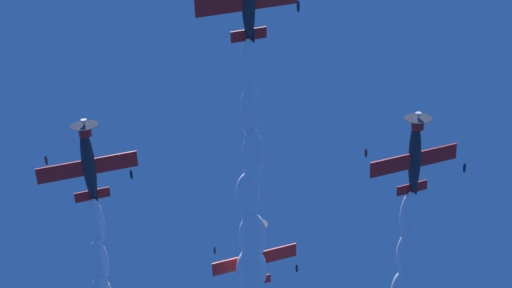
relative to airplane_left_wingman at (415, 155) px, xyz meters
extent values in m
cube|color=red|center=(-17.81, -11.49, 1.24)|extent=(8.85, 3.08, 3.81)
ellipsoid|color=#232328|center=(-13.68, -12.37, -0.50)|extent=(0.54, 1.06, 0.42)
cube|color=red|center=(-17.18, -8.55, 1.24)|extent=(3.27, 1.54, 1.44)
cube|color=#232328|center=(-16.95, -8.48, 1.74)|extent=(0.81, 1.39, 1.26)
ellipsoid|color=#232328|center=(0.05, 0.27, -0.04)|extent=(3.11, 7.50, 2.26)
cylinder|color=red|center=(-0.55, -3.02, 0.35)|extent=(1.67, 1.37, 1.61)
cone|color=white|center=(-0.68, -3.72, 0.44)|extent=(0.86, 0.94, 0.79)
cylinder|color=#3F3F47|center=(-0.65, -3.56, 0.42)|extent=(3.21, 0.92, 3.30)
cube|color=red|center=(0.02, 0.48, -0.23)|extent=(8.90, 3.08, 3.77)
ellipsoid|color=#232328|center=(4.15, -0.48, -1.92)|extent=(0.55, 1.06, 0.45)
ellipsoid|color=#232328|center=(-4.12, 1.43, 1.45)|extent=(0.55, 1.06, 0.45)
cube|color=red|center=(0.64, 3.42, -0.37)|extent=(3.30, 1.54, 1.45)
cube|color=#232328|center=(0.87, 3.51, 0.14)|extent=(0.81, 1.43, 1.31)
ellipsoid|color=#1E232D|center=(0.16, -0.04, 0.42)|extent=(1.32, 1.87, 1.12)
ellipsoid|color=#232328|center=(-29.79, 5.93, -0.61)|extent=(3.06, 7.50, 2.23)
cylinder|color=red|center=(-30.39, 2.64, -0.22)|extent=(1.65, 1.36, 1.59)
cone|color=white|center=(-30.52, 1.93, -0.14)|extent=(0.85, 0.94, 0.78)
cylinder|color=#3F3F47|center=(-30.49, 2.09, -0.16)|extent=(3.17, 0.90, 3.26)
cube|color=red|center=(-29.82, 6.13, -0.80)|extent=(9.00, 3.10, 3.50)
ellipsoid|color=#232328|center=(-25.63, 5.19, -2.35)|extent=(0.55, 1.06, 0.45)
ellipsoid|color=#232328|center=(-34.01, 7.08, 0.75)|extent=(0.55, 1.06, 0.45)
cube|color=red|center=(-29.20, 9.08, -0.92)|extent=(3.33, 1.55, 1.35)
cube|color=#232328|center=(-28.99, 9.17, -0.41)|extent=(0.77, 1.42, 1.32)
ellipsoid|color=#1E232D|center=(-29.69, 5.62, -0.14)|extent=(1.30, 1.87, 1.11)
ellipsoid|color=#232328|center=(-12.33, 15.69, 1.49)|extent=(2.98, 7.50, 1.94)
cylinder|color=red|center=(-12.93, 12.38, 1.72)|extent=(1.66, 1.32, 1.56)
cone|color=white|center=(-13.06, 11.68, 1.77)|extent=(0.85, 0.92, 0.76)
cylinder|color=#3F3F47|center=(-13.03, 11.84, 1.76)|extent=(3.21, 0.80, 3.28)
cube|color=red|center=(-12.35, 15.91, 1.30)|extent=(8.94, 3.10, 3.53)
ellipsoid|color=#232328|center=(-8.17, 15.03, -0.31)|extent=(0.54, 1.05, 0.41)
ellipsoid|color=#232328|center=(-16.53, 16.78, 2.91)|extent=(0.54, 1.05, 0.41)
cube|color=red|center=(-11.73, 18.85, 1.31)|extent=(3.30, 1.55, 1.34)
cube|color=#232328|center=(-11.52, 18.92, 1.82)|extent=(0.78, 1.38, 1.27)
ellipsoid|color=#1E232D|center=(-12.22, 15.36, 1.94)|extent=(1.29, 1.85, 1.05)
ellipsoid|color=white|center=(-16.71, -5.59, 1.01)|extent=(2.47, 5.92, 1.93)
ellipsoid|color=white|center=(-15.83, -1.35, 0.67)|extent=(2.80, 6.00, 2.26)
ellipsoid|color=white|center=(-14.82, 2.79, -0.01)|extent=(3.13, 6.09, 2.60)
ellipsoid|color=white|center=(-14.53, 7.20, -0.22)|extent=(3.46, 6.18, 2.93)
ellipsoid|color=white|center=(-13.32, 11.64, -0.47)|extent=(3.79, 6.26, 3.26)
ellipsoid|color=white|center=(-12.76, 15.55, -0.87)|extent=(4.13, 6.35, 3.59)
ellipsoid|color=white|center=(0.97, 6.34, -0.65)|extent=(2.47, 5.92, 1.93)
ellipsoid|color=white|center=(1.93, 10.65, -1.03)|extent=(2.80, 6.00, 2.26)
ellipsoid|color=white|center=(-28.52, 11.90, -1.27)|extent=(2.47, 5.92, 1.93)
ellipsoid|color=white|center=(-27.92, 16.50, -1.59)|extent=(2.80, 6.00, 2.26)
camera|label=1|loc=(-20.53, -31.24, -57.02)|focal=50.19mm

